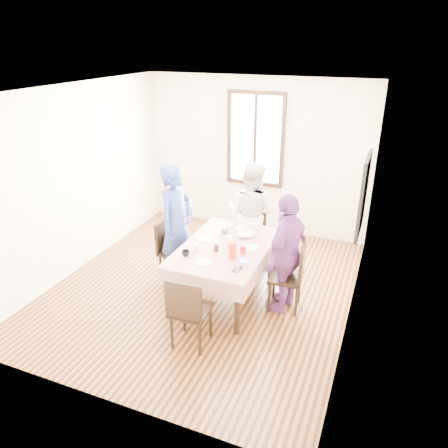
{
  "coord_description": "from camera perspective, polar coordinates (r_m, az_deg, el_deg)",
  "views": [
    {
      "loc": [
        2.22,
        -4.73,
        3.28
      ],
      "look_at": [
        0.38,
        -0.15,
        1.1
      ],
      "focal_mm": 34.24,
      "sensor_mm": 36.0,
      "label": 1
    }
  ],
  "objects": [
    {
      "name": "smartphone",
      "position": [
        5.04,
        1.77,
        -6.07
      ],
      "size": [
        0.08,
        0.16,
        0.01
      ],
      "primitive_type": "cube",
      "color": "black",
      "rests_on": "tablecloth"
    },
    {
      "name": "chair_near",
      "position": [
        4.92,
        -4.45,
        -11.32
      ],
      "size": [
        0.44,
        0.44,
        0.91
      ],
      "primitive_type": "cube",
      "rotation": [
        0.0,
        0.0,
        0.06
      ],
      "color": "black",
      "rests_on": "ground"
    },
    {
      "name": "person_left",
      "position": [
        5.96,
        -6.38,
        -0.16
      ],
      "size": [
        0.52,
        0.7,
        1.75
      ],
      "primitive_type": "imported",
      "rotation": [
        0.0,
        0.0,
        1.4
      ],
      "color": "navy",
      "rests_on": "ground"
    },
    {
      "name": "chair_left",
      "position": [
        6.15,
        -6.39,
        -3.69
      ],
      "size": [
        0.44,
        0.44,
        0.91
      ],
      "primitive_type": "cube",
      "rotation": [
        0.0,
        0.0,
        -1.62
      ],
      "color": "black",
      "rests_on": "ground"
    },
    {
      "name": "flower_bunch",
      "position": [
        5.53,
        0.42,
        -1.14
      ],
      "size": [
        0.09,
        0.09,
        0.1
      ],
      "primitive_type": null,
      "color": "yellow",
      "rests_on": "flower_vase"
    },
    {
      "name": "flower_vase",
      "position": [
        5.58,
        0.42,
        -2.24
      ],
      "size": [
        0.07,
        0.07,
        0.13
      ],
      "primitive_type": "cylinder",
      "color": "silver",
      "rests_on": "tablecloth"
    },
    {
      "name": "plate_far",
      "position": [
        6.1,
        2.5,
        -0.52
      ],
      "size": [
        0.2,
        0.2,
        0.01
      ],
      "primitive_type": "cylinder",
      "color": "white",
      "rests_on": "tablecloth"
    },
    {
      "name": "mug_black",
      "position": [
        5.35,
        -5.14,
        -3.9
      ],
      "size": [
        0.12,
        0.12,
        0.08
      ],
      "primitive_type": "imported",
      "rotation": [
        0.0,
        0.0,
        0.22
      ],
      "color": "black",
      "rests_on": "tablecloth"
    },
    {
      "name": "plate_left",
      "position": [
        5.78,
        -2.71,
        -1.96
      ],
      "size": [
        0.2,
        0.2,
        0.01
      ],
      "primitive_type": "cylinder",
      "color": "white",
      "rests_on": "tablecloth"
    },
    {
      "name": "chair_right",
      "position": [
        5.56,
        8.25,
        -6.99
      ],
      "size": [
        0.46,
        0.46,
        0.91
      ],
      "primitive_type": "cube",
      "rotation": [
        0.0,
        0.0,
        1.68
      ],
      "color": "black",
      "rests_on": "ground"
    },
    {
      "name": "dining_table",
      "position": [
        5.77,
        0.19,
        -6.42
      ],
      "size": [
        0.98,
        1.53,
        0.75
      ],
      "primitive_type": "cube",
      "color": "black",
      "rests_on": "ground"
    },
    {
      "name": "window_frame",
      "position": [
        7.49,
        4.23,
        11.18
      ],
      "size": [
        1.02,
        0.06,
        1.62
      ],
      "primitive_type": "cube",
      "color": "black",
      "rests_on": "back_wall"
    },
    {
      "name": "jam_jar",
      "position": [
        5.44,
        -1.06,
        -3.23
      ],
      "size": [
        0.06,
        0.06,
        0.09
      ],
      "primitive_type": "cylinder",
      "color": "black",
      "rests_on": "tablecloth"
    },
    {
      "name": "right_wall",
      "position": [
        5.12,
        17.81,
        0.47
      ],
      "size": [
        0.0,
        4.5,
        4.5
      ],
      "primitive_type": "plane",
      "rotation": [
        1.57,
        0.0,
        -1.57
      ],
      "color": "beige",
      "rests_on": "ground"
    },
    {
      "name": "person_right",
      "position": [
        5.4,
        8.23,
        -3.89
      ],
      "size": [
        0.59,
        0.99,
        1.58
      ],
      "primitive_type": "imported",
      "rotation": [
        0.0,
        0.0,
        -1.81
      ],
      "color": "#6B3479",
      "rests_on": "ground"
    },
    {
      "name": "mug_green",
      "position": [
        5.92,
        0.08,
        -0.91
      ],
      "size": [
        0.11,
        0.11,
        0.08
      ],
      "primitive_type": "imported",
      "rotation": [
        0.0,
        0.0,
        0.07
      ],
      "color": "#0C7226",
      "rests_on": "tablecloth"
    },
    {
      "name": "art_poster",
      "position": [
        5.33,
        18.17,
        3.66
      ],
      "size": [
        0.04,
        0.76,
        0.96
      ],
      "primitive_type": "cube",
      "color": "red",
      "rests_on": "right_wall"
    },
    {
      "name": "juice_carton",
      "position": [
        5.23,
        1.15,
        -3.56
      ],
      "size": [
        0.07,
        0.07,
        0.22
      ],
      "primitive_type": "cube",
      "color": "red",
      "rests_on": "tablecloth"
    },
    {
      "name": "chair_far",
      "position": [
        6.6,
        3.57,
        -1.55
      ],
      "size": [
        0.48,
        0.48,
        0.91
      ],
      "primitive_type": "cube",
      "rotation": [
        0.0,
        0.0,
        3.31
      ],
      "color": "black",
      "rests_on": "ground"
    },
    {
      "name": "mug_flag",
      "position": [
        5.38,
        2.54,
        -3.58
      ],
      "size": [
        0.12,
        0.12,
        0.08
      ],
      "primitive_type": "imported",
      "rotation": [
        0.0,
        0.0,
        0.62
      ],
      "color": "red",
      "rests_on": "tablecloth"
    },
    {
      "name": "plate_near",
      "position": [
        5.18,
        -2.76,
        -5.18
      ],
      "size": [
        0.2,
        0.2,
        0.01
      ],
      "primitive_type": "cylinder",
      "color": "white",
      "rests_on": "tablecloth"
    },
    {
      "name": "tablecloth",
      "position": [
        5.58,
        0.19,
        -3.04
      ],
      "size": [
        1.1,
        1.65,
        0.01
      ],
      "primitive_type": "cube",
      "color": "#5B0001",
      "rests_on": "dining_table"
    },
    {
      "name": "butter_lid",
      "position": [
        5.11,
        2.7,
        -4.99
      ],
      "size": [
        0.12,
        0.12,
        0.01
      ],
      "primitive_type": "cylinder",
      "color": "blue",
      "rests_on": "butter_tub"
    },
    {
      "name": "plate_right",
      "position": [
        5.55,
        3.55,
        -3.14
      ],
      "size": [
        0.2,
        0.2,
        0.01
      ],
      "primitive_type": "cylinder",
      "color": "white",
      "rests_on": "tablecloth"
    },
    {
      "name": "window_pane",
      "position": [
        7.5,
        4.26,
        11.2
      ],
      "size": [
        0.9,
        0.02,
        1.5
      ],
      "primitive_type": "cube",
      "color": "white",
      "rests_on": "back_wall"
    },
    {
      "name": "serving_bowl",
      "position": [
        5.84,
        2.83,
        -1.44
      ],
      "size": [
        0.3,
        0.3,
        0.06
      ],
      "primitive_type": "imported",
      "rotation": [
        0.0,
        0.0,
        0.31
      ],
      "color": "white",
      "rests_on": "tablecloth"
    },
    {
      "name": "back_wall",
      "position": [
        7.58,
        4.21,
        9.0
      ],
      "size": [
        4.0,
        0.0,
        4.0
      ],
      "primitive_type": "plane",
      "rotation": [
        1.57,
        0.0,
        0.0
      ],
      "color": "beige",
      "rests_on": "ground"
    },
    {
      "name": "person_far",
      "position": [
        6.44,
        3.6,
        1.26
      ],
      "size": [
        0.88,
        0.73,
        1.63
      ],
      "primitive_type": "imported",
      "rotation": [
        0.0,
        0.0,
        2.99
      ],
      "color": "silver",
      "rests_on": "ground"
    },
    {
      "name": "butter_tub",
      "position": [
        5.12,
        2.69,
        -5.3
      ],
      "size": [
        0.1,
        0.1,
        0.05
      ],
      "primitive_type": "cylinder",
      "color": "white",
      "rests_on": "tablecloth"
    },
    {
      "name": "drinking_glass",
      "position": [
        5.44,
        -3.78,
        -3.16
      ],
      "size": [
        0.07,
        0.07,
        0.11
      ],
      "primitive_type": "cylinder",
      "color": "silver",
      "rests_on": "tablecloth"
    },
    {
      "name": "ground",
      "position": [
        6.17,
        -2.73,
        -8.31
      ],
      "size": [
        4.5,
        4.5,
        0.0
      ],
      "primitive_type": "plane",
      "color": "black",
      "rests_on": "ground"
    }
  ]
}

